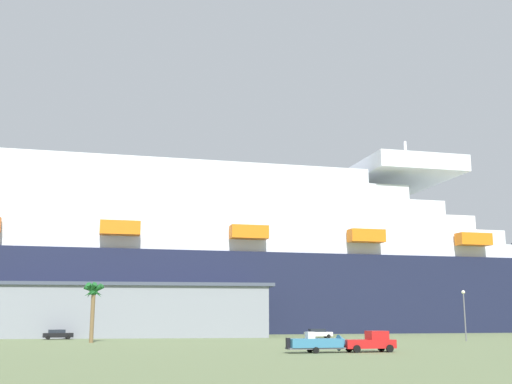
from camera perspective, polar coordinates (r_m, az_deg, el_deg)
ground_plane at (r=122.74m, az=1.41°, el=-12.94°), size 600.00×600.00×0.00m
cruise_ship at (r=147.48m, az=-11.90°, el=-6.26°), size 273.04×42.31×55.39m
terminal_building at (r=123.79m, az=-12.41°, el=-10.45°), size 58.34×28.90×9.59m
pickup_truck at (r=69.73m, az=10.35°, el=-13.24°), size 5.67×2.45×2.20m
small_boat_on_trailer at (r=67.59m, az=5.93°, el=-13.50°), size 7.78×2.12×2.15m
palm_tree at (r=95.44m, az=-14.53°, el=-9.10°), size 3.08×3.06×8.57m
street_lamp at (r=103.51m, az=18.37°, el=-9.92°), size 0.56×0.56×7.69m
parked_car_black_coupe at (r=110.74m, az=-17.55°, el=-12.20°), size 5.00×2.63×1.58m
parked_car_white_van at (r=112.99m, az=5.64°, el=-12.62°), size 4.80×2.27×1.58m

